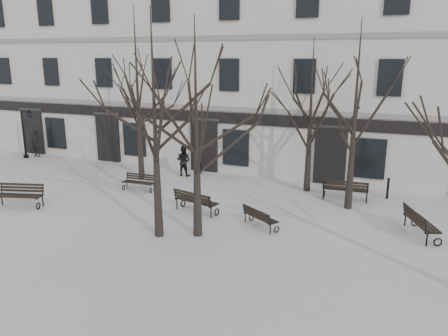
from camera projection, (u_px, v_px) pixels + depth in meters
The scene contains 18 objects.
ground at pixel (203, 229), 16.57m from camera, with size 100.00×100.00×0.00m, color white.
building at pixel (289, 70), 26.84m from camera, with size 40.40×10.20×11.40m.
tree_1 at pixel (154, 99), 14.75m from camera, with size 5.58×5.58×7.97m.
tree_2 at pixel (196, 104), 14.85m from camera, with size 5.39×5.39×7.69m.
tree_4 at pixel (137, 73), 22.17m from camera, with size 6.19×6.19×8.85m.
tree_5 at pixel (311, 98), 20.21m from camera, with size 5.04×5.04×7.20m.
tree_6 at pixel (356, 94), 17.65m from camera, with size 5.49×5.49×7.84m.
bench_0 at pixel (20, 195), 18.94m from camera, with size 2.10×1.24×1.01m.
bench_1 at pixel (195, 201), 18.18m from camera, with size 2.05×1.16×0.98m.
bench_2 at pixel (259, 217), 16.65m from camera, with size 1.61×1.33×0.80m.
bench_3 at pixel (139, 182), 21.27m from camera, with size 1.61×0.64×0.80m.
bench_4 at pixel (345, 189), 19.73m from camera, with size 2.03×0.84×1.00m.
bench_5 at pixel (420, 222), 15.87m from camera, with size 1.37×2.04×0.98m.
lamp_post at pixel (26, 130), 27.61m from camera, with size 0.98×0.36×3.12m.
bollard_a at pixel (200, 165), 24.18m from camera, with size 0.13×0.13×1.00m.
bollard_b at pixel (388, 188), 19.98m from camera, with size 0.13×0.13×1.00m.
pedestrian_a at pixel (37, 157), 28.46m from camera, with size 0.64×0.42×1.76m, color black.
pedestrian_b at pixel (184, 176), 23.98m from camera, with size 0.82×0.64×1.69m, color black.
Camera 1 is at (6.48, -14.05, 6.42)m, focal length 35.00 mm.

